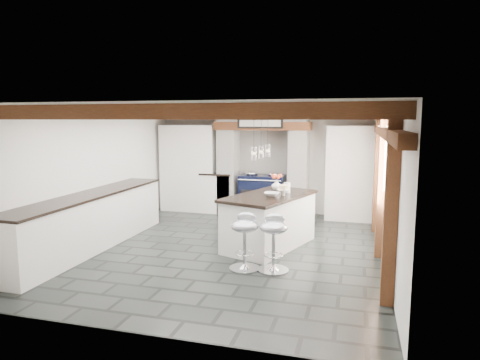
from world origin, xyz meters
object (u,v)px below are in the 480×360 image
(range_cooker, at_px, (262,194))
(kitchen_island, at_px, (270,220))
(bar_stool_near, at_px, (274,236))
(bar_stool_far, at_px, (245,235))

(range_cooker, distance_m, kitchen_island, 2.47)
(kitchen_island, bearing_deg, range_cooker, 124.41)
(range_cooker, xyz_separation_m, bar_stool_near, (0.94, -3.55, 0.04))
(bar_stool_far, bearing_deg, bar_stool_near, 1.61)
(range_cooker, relative_size, bar_stool_near, 1.22)
(kitchen_island, bearing_deg, bar_stool_near, -56.67)
(range_cooker, relative_size, bar_stool_far, 1.22)
(kitchen_island, height_order, bar_stool_near, kitchen_island)
(bar_stool_near, bearing_deg, kitchen_island, 95.42)
(bar_stool_far, bearing_deg, kitchen_island, 81.09)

